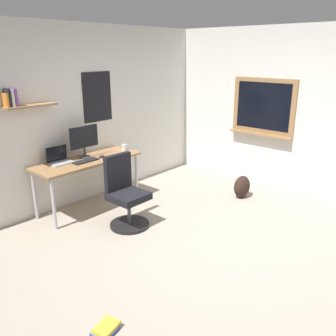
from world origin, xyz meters
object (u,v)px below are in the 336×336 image
Objects in this scene: coffee_mug at (124,147)px; backpack at (242,187)px; keyboard at (86,161)px; monitor_primary at (84,139)px; laptop at (59,159)px; book_stack_on_floor at (106,329)px; desk at (88,164)px; office_chair at (126,196)px; computer_mouse at (102,156)px.

coffee_mug is 1.95m from backpack.
monitor_primary is at bearing 55.13° from keyboard.
laptop reaches higher than book_stack_on_floor.
coffee_mug is at bearing -2.01° from desk.
desk is 1.65× the size of office_chair.
monitor_primary reaches higher than laptop.
keyboard is at bearing -136.70° from desk.
coffee_mug is at bearing 5.90° from computer_mouse.
backpack is (1.14, -1.46, -0.61)m from coffee_mug.
computer_mouse is 0.41× the size of book_stack_on_floor.
desk is 2.65m from book_stack_on_floor.
monitor_primary reaches higher than book_stack_on_floor.
laptop reaches higher than coffee_mug.
coffee_mug is at bearing 3.74° from keyboard.
office_chair is 3.79× the size of book_stack_on_floor.
computer_mouse is at bearing 73.25° from office_chair.
desk is 3.39× the size of monitor_primary.
coffee_mug is at bearing 48.38° from office_chair.
keyboard is at bearing -38.32° from laptop.
laptop is at bearing 158.62° from computer_mouse.
book_stack_on_floor is at bearing -137.08° from office_chair.
desk is at bearing -112.46° from monitor_primary.
backpack is (1.63, -1.41, -0.58)m from computer_mouse.
keyboard is 2.57m from book_stack_on_floor.
monitor_primary reaches higher than computer_mouse.
coffee_mug is 3.09m from book_stack_on_floor.
backpack is 1.40× the size of book_stack_on_floor.
laptop is at bearing 173.00° from monitor_primary.
office_chair is at bearing -93.93° from monitor_primary.
desk is at bearing 140.99° from backpack.
desk is at bearing -22.06° from laptop.
office_chair reaches higher than desk.
coffee_mug is at bearing 128.10° from backpack.
office_chair is 1.13m from coffee_mug.
desk is at bearing 177.99° from coffee_mug.
book_stack_on_floor is at bearing -135.14° from coffee_mug.
coffee_mug is 0.37× the size of book_stack_on_floor.
computer_mouse is 2.73m from book_stack_on_floor.
desk is 17.08× the size of coffee_mug.
backpack is at bearing 11.39° from book_stack_on_floor.
coffee_mug is at bearing -9.15° from laptop.
desk reaches higher than backpack.
coffee_mug reaches higher than keyboard.
laptop is 0.84× the size of keyboard.
office_chair is at bearing -91.66° from desk.
monitor_primary is 4.46× the size of computer_mouse.
book_stack_on_floor is (-1.44, -2.14, -0.63)m from desk.
desk is 4.25× the size of keyboard.
keyboard is 4.02× the size of coffee_mug.
coffee_mug is 0.26× the size of backpack.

